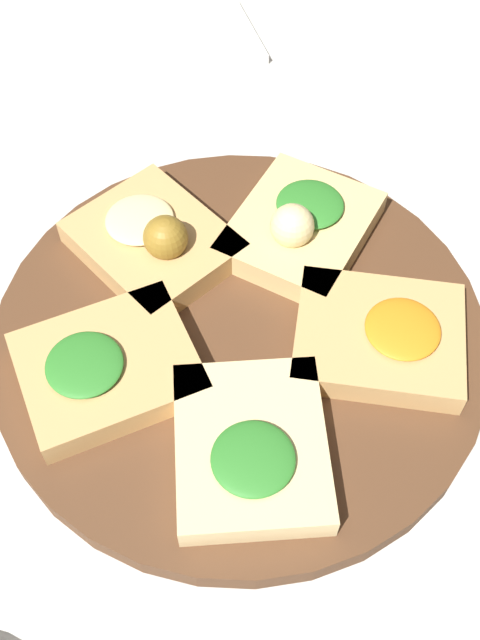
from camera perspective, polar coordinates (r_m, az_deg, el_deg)
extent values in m
plane|color=beige|center=(0.63, 0.00, -1.71)|extent=(3.00, 3.00, 0.00)
cylinder|color=#51331E|center=(0.62, 0.00, -1.18)|extent=(0.40, 0.40, 0.02)
cube|color=tan|center=(0.65, -6.62, 5.90)|extent=(0.12, 0.14, 0.02)
ellipsoid|color=beige|center=(0.65, -7.66, 7.60)|extent=(0.06, 0.06, 0.01)
sphere|color=olive|center=(0.62, -5.70, 6.27)|extent=(0.04, 0.04, 0.04)
cube|color=tan|center=(0.58, -10.00, -3.60)|extent=(0.15, 0.13, 0.02)
ellipsoid|color=#2D7A28|center=(0.57, -11.78, -3.33)|extent=(0.07, 0.07, 0.01)
cube|color=#E5C689|center=(0.54, 0.84, -9.62)|extent=(0.16, 0.17, 0.02)
ellipsoid|color=#2D7A28|center=(0.52, 1.00, -10.51)|extent=(0.08, 0.08, 0.01)
cube|color=tan|center=(0.60, 10.50, -1.30)|extent=(0.17, 0.17, 0.02)
ellipsoid|color=orange|center=(0.59, 12.30, -0.65)|extent=(0.08, 0.08, 0.01)
cube|color=#DBB775|center=(0.66, 4.64, 6.96)|extent=(0.16, 0.15, 0.02)
ellipsoid|color=#2D7A28|center=(0.66, 5.36, 8.79)|extent=(0.08, 0.08, 0.01)
sphere|color=beige|center=(0.63, 3.99, 7.17)|extent=(0.04, 0.04, 0.04)
cube|color=white|center=(0.91, -3.44, 20.43)|extent=(0.17, 0.15, 0.01)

